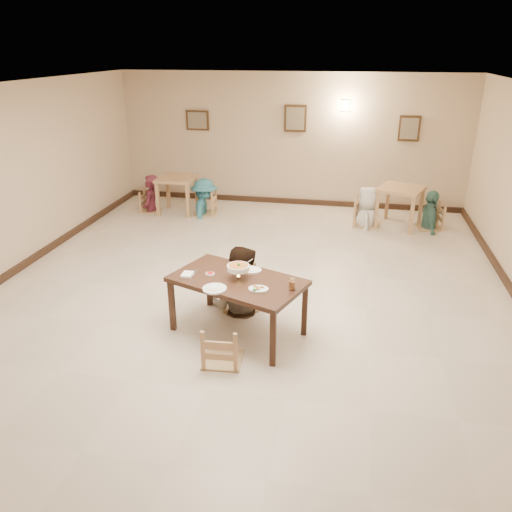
% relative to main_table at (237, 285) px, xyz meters
% --- Properties ---
extents(floor, '(10.00, 10.00, 0.00)m').
position_rel_main_table_xyz_m(floor, '(-0.09, 0.97, -0.70)').
color(floor, beige).
rests_on(floor, ground).
extents(ceiling, '(10.00, 10.00, 0.00)m').
position_rel_main_table_xyz_m(ceiling, '(-0.09, 0.97, 2.30)').
color(ceiling, white).
rests_on(ceiling, wall_back).
extents(wall_back, '(10.00, 0.00, 10.00)m').
position_rel_main_table_xyz_m(wall_back, '(-0.09, 5.97, 0.80)').
color(wall_back, '#D0B394').
rests_on(wall_back, floor).
extents(wall_front, '(10.00, 0.00, 10.00)m').
position_rel_main_table_xyz_m(wall_front, '(-0.09, -4.03, 0.80)').
color(wall_front, '#D0B394').
rests_on(wall_front, floor).
extents(baseboard_back, '(8.00, 0.06, 0.12)m').
position_rel_main_table_xyz_m(baseboard_back, '(-0.09, 5.94, -0.64)').
color(baseboard_back, '#301E14').
rests_on(baseboard_back, floor).
extents(baseboard_left, '(0.06, 10.00, 0.12)m').
position_rel_main_table_xyz_m(baseboard_left, '(-4.06, 0.97, -0.64)').
color(baseboard_left, '#301E14').
rests_on(baseboard_left, floor).
extents(picture_a, '(0.55, 0.04, 0.45)m').
position_rel_main_table_xyz_m(picture_a, '(-2.29, 5.93, 1.20)').
color(picture_a, '#3B2513').
rests_on(picture_a, wall_back).
extents(picture_b, '(0.50, 0.04, 0.60)m').
position_rel_main_table_xyz_m(picture_b, '(0.01, 5.93, 1.30)').
color(picture_b, '#3B2513').
rests_on(picture_b, wall_back).
extents(picture_c, '(0.45, 0.04, 0.55)m').
position_rel_main_table_xyz_m(picture_c, '(2.51, 5.93, 1.15)').
color(picture_c, '#3B2513').
rests_on(picture_c, wall_back).
extents(wall_sconce, '(0.16, 0.05, 0.22)m').
position_rel_main_table_xyz_m(wall_sconce, '(1.11, 5.93, 1.60)').
color(wall_sconce, '#FFD88C').
rests_on(wall_sconce, wall_back).
extents(main_table, '(1.89, 1.47, 0.78)m').
position_rel_main_table_xyz_m(main_table, '(0.00, 0.00, 0.00)').
color(main_table, '#3B1F12').
rests_on(main_table, floor).
extents(chair_far, '(0.51, 0.51, 1.08)m').
position_rel_main_table_xyz_m(chair_far, '(-0.13, 0.74, -0.16)').
color(chair_far, tan).
rests_on(chair_far, floor).
extents(chair_near, '(0.46, 0.46, 0.98)m').
position_rel_main_table_xyz_m(chair_near, '(-0.04, -0.68, -0.21)').
color(chair_near, tan).
rests_on(chair_near, floor).
extents(main_diner, '(1.02, 0.84, 1.90)m').
position_rel_main_table_xyz_m(main_diner, '(-0.12, 0.66, 0.25)').
color(main_diner, gray).
rests_on(main_diner, floor).
extents(curry_warmer, '(0.32, 0.29, 0.26)m').
position_rel_main_table_xyz_m(curry_warmer, '(0.01, 0.02, 0.23)').
color(curry_warmer, silver).
rests_on(curry_warmer, main_table).
extents(rice_plate_far, '(0.31, 0.31, 0.07)m').
position_rel_main_table_xyz_m(rice_plate_far, '(0.11, 0.27, 0.10)').
color(rice_plate_far, white).
rests_on(rice_plate_far, main_table).
extents(rice_plate_near, '(0.29, 0.29, 0.07)m').
position_rel_main_table_xyz_m(rice_plate_near, '(-0.20, -0.35, 0.10)').
color(rice_plate_near, white).
rests_on(rice_plate_near, main_table).
extents(fried_plate, '(0.25, 0.25, 0.05)m').
position_rel_main_table_xyz_m(fried_plate, '(0.32, -0.25, 0.10)').
color(fried_plate, white).
rests_on(fried_plate, main_table).
extents(chili_dish, '(0.11, 0.11, 0.02)m').
position_rel_main_table_xyz_m(chili_dish, '(-0.38, 0.06, 0.09)').
color(chili_dish, white).
rests_on(chili_dish, main_table).
extents(napkin_cutlery, '(0.17, 0.27, 0.03)m').
position_rel_main_table_xyz_m(napkin_cutlery, '(-0.65, -0.03, 0.10)').
color(napkin_cutlery, white).
rests_on(napkin_cutlery, main_table).
extents(drink_glass, '(0.08, 0.08, 0.15)m').
position_rel_main_table_xyz_m(drink_glass, '(0.72, -0.17, 0.15)').
color(drink_glass, white).
rests_on(drink_glass, main_table).
extents(bg_table_left, '(0.83, 0.83, 0.81)m').
position_rel_main_table_xyz_m(bg_table_left, '(-2.48, 4.80, -0.02)').
color(bg_table_left, tan).
rests_on(bg_table_left, floor).
extents(bg_table_right, '(1.07, 1.07, 0.84)m').
position_rel_main_table_xyz_m(bg_table_right, '(2.37, 4.75, -0.00)').
color(bg_table_right, tan).
rests_on(bg_table_right, floor).
extents(bg_chair_ll, '(0.43, 0.43, 0.91)m').
position_rel_main_table_xyz_m(bg_chair_ll, '(-3.11, 4.74, -0.24)').
color(bg_chair_ll, tan).
rests_on(bg_chair_ll, floor).
extents(bg_chair_lr, '(0.48, 0.48, 1.03)m').
position_rel_main_table_xyz_m(bg_chair_lr, '(-1.85, 4.77, -0.19)').
color(bg_chair_lr, tan).
rests_on(bg_chair_lr, floor).
extents(bg_chair_rl, '(0.51, 0.51, 1.10)m').
position_rel_main_table_xyz_m(bg_chair_rl, '(1.73, 4.68, -0.15)').
color(bg_chair_rl, tan).
rests_on(bg_chair_rl, floor).
extents(bg_chair_rr, '(0.48, 0.48, 1.02)m').
position_rel_main_table_xyz_m(bg_chair_rr, '(3.00, 4.75, -0.19)').
color(bg_chair_rr, tan).
rests_on(bg_chair_rr, floor).
extents(bg_diner_a, '(0.44, 0.64, 1.68)m').
position_rel_main_table_xyz_m(bg_diner_a, '(-3.11, 4.74, 0.14)').
color(bg_diner_a, '#581E2E').
rests_on(bg_diner_a, floor).
extents(bg_diner_b, '(0.76, 1.13, 1.62)m').
position_rel_main_table_xyz_m(bg_diner_b, '(-1.85, 4.77, 0.11)').
color(bg_diner_b, teal).
rests_on(bg_diner_b, floor).
extents(bg_diner_c, '(0.56, 0.83, 1.67)m').
position_rel_main_table_xyz_m(bg_diner_c, '(1.73, 4.68, 0.14)').
color(bg_diner_c, silver).
rests_on(bg_diner_c, floor).
extents(bg_diner_d, '(0.45, 0.96, 1.60)m').
position_rel_main_table_xyz_m(bg_diner_d, '(3.00, 4.75, 0.11)').
color(bg_diner_d, slate).
rests_on(bg_diner_d, floor).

